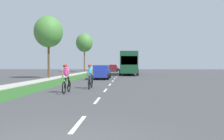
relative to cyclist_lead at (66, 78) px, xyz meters
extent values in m
plane|color=#424244|center=(2.03, 11.46, -0.81)|extent=(120.00, 120.00, 0.00)
cube|color=#2D6026|center=(-2.99, 11.46, -0.81)|extent=(2.50, 70.00, 0.01)
cube|color=#B2ADA3|center=(-5.06, 11.46, -0.81)|extent=(1.63, 70.00, 0.10)
cube|color=white|center=(2.03, -6.54, -0.81)|extent=(0.12, 1.80, 0.01)
cube|color=white|center=(2.03, -2.54, -0.81)|extent=(0.12, 1.80, 0.01)
cube|color=white|center=(2.03, 1.46, -0.81)|extent=(0.12, 1.80, 0.01)
cube|color=white|center=(2.03, 5.46, -0.81)|extent=(0.12, 1.80, 0.01)
cube|color=white|center=(2.03, 9.46, -0.81)|extent=(0.12, 1.80, 0.01)
cube|color=white|center=(2.03, 13.46, -0.81)|extent=(0.12, 1.80, 0.01)
cube|color=white|center=(2.03, 17.46, -0.81)|extent=(0.12, 1.80, 0.01)
cube|color=white|center=(2.03, 21.46, -0.81)|extent=(0.12, 1.80, 0.01)
cube|color=white|center=(2.03, 25.46, -0.81)|extent=(0.12, 1.80, 0.01)
cube|color=white|center=(2.03, 29.46, -0.81)|extent=(0.12, 1.80, 0.01)
cube|color=white|center=(2.03, 33.46, -0.81)|extent=(0.12, 1.80, 0.01)
cube|color=white|center=(2.03, 37.46, -0.81)|extent=(0.12, 1.80, 0.01)
cube|color=white|center=(2.03, 41.46, -0.81)|extent=(0.12, 1.80, 0.01)
torus|color=black|center=(0.00, 0.55, -0.47)|extent=(0.06, 0.68, 0.68)
torus|color=black|center=(0.00, -0.49, -0.47)|extent=(0.06, 0.68, 0.68)
cylinder|color=silver|center=(0.00, -0.07, -0.29)|extent=(0.04, 0.59, 0.43)
cylinder|color=silver|center=(0.00, 0.21, -0.19)|extent=(0.04, 0.04, 0.55)
cylinder|color=silver|center=(0.00, -0.02, 0.04)|extent=(0.03, 0.55, 0.03)
cylinder|color=black|center=(0.00, -0.47, 0.05)|extent=(0.42, 0.02, 0.02)
ellipsoid|color=#CC2D8C|center=(0.00, 0.05, 0.37)|extent=(0.30, 0.54, 0.63)
sphere|color=tan|center=(0.00, -0.23, 0.61)|extent=(0.20, 0.20, 0.20)
ellipsoid|color=red|center=(0.00, -0.23, 0.69)|extent=(0.24, 0.28, 0.16)
cylinder|color=tan|center=(-0.16, -0.23, 0.29)|extent=(0.07, 0.26, 0.45)
cylinder|color=tan|center=(0.16, -0.23, 0.29)|extent=(0.07, 0.26, 0.45)
cylinder|color=black|center=(-0.10, 0.13, -0.29)|extent=(0.10, 0.30, 0.60)
cylinder|color=black|center=(0.10, 0.08, -0.19)|extent=(0.10, 0.25, 0.61)
torus|color=black|center=(0.96, 2.96, -0.47)|extent=(0.06, 0.68, 0.68)
torus|color=black|center=(0.96, 1.92, -0.47)|extent=(0.06, 0.68, 0.68)
cylinder|color=#A5A8AD|center=(0.96, 2.34, -0.29)|extent=(0.04, 0.59, 0.43)
cylinder|color=#A5A8AD|center=(0.96, 2.62, -0.19)|extent=(0.04, 0.04, 0.55)
cylinder|color=#A5A8AD|center=(0.96, 2.39, 0.04)|extent=(0.03, 0.55, 0.03)
cylinder|color=black|center=(0.96, 1.94, 0.05)|extent=(0.42, 0.02, 0.02)
ellipsoid|color=#26A5CC|center=(0.96, 2.46, 0.37)|extent=(0.30, 0.54, 0.63)
sphere|color=tan|center=(0.96, 2.18, 0.61)|extent=(0.20, 0.20, 0.20)
ellipsoid|color=red|center=(0.96, 2.18, 0.69)|extent=(0.24, 0.28, 0.16)
cylinder|color=tan|center=(0.80, 2.18, 0.29)|extent=(0.07, 0.26, 0.45)
cylinder|color=tan|center=(1.12, 2.18, 0.29)|extent=(0.07, 0.26, 0.45)
cylinder|color=black|center=(0.86, 2.54, -0.29)|extent=(0.10, 0.30, 0.60)
cylinder|color=black|center=(1.06, 2.49, -0.19)|extent=(0.10, 0.25, 0.61)
cube|color=#23389E|center=(0.54, 12.71, -0.17)|extent=(1.76, 4.30, 0.76)
cube|color=#23389E|center=(0.54, 12.86, 0.45)|extent=(1.55, 2.24, 0.52)
cube|color=#1E2833|center=(0.54, 11.90, 0.43)|extent=(1.44, 0.08, 0.44)
cylinder|color=black|center=(-0.34, 11.38, -0.49)|extent=(0.22, 0.64, 0.64)
cylinder|color=black|center=(1.42, 11.38, -0.49)|extent=(0.22, 0.64, 0.64)
cylinder|color=black|center=(-0.34, 14.05, -0.49)|extent=(0.22, 0.64, 0.64)
cylinder|color=black|center=(1.42, 14.05, -0.49)|extent=(0.22, 0.64, 0.64)
cube|color=#194C2D|center=(3.73, 24.70, 1.12)|extent=(2.50, 11.60, 3.10)
cube|color=#1E2833|center=(3.73, 24.70, 1.52)|extent=(2.52, 10.67, 0.64)
cube|color=#1E2833|center=(3.73, 18.93, 1.37)|extent=(2.25, 0.06, 1.20)
cylinder|color=black|center=(2.48, 20.93, -0.33)|extent=(0.28, 0.96, 0.96)
cylinder|color=black|center=(4.98, 20.93, -0.33)|extent=(0.28, 0.96, 0.96)
cylinder|color=black|center=(2.48, 27.89, -0.33)|extent=(0.28, 0.96, 0.96)
cylinder|color=black|center=(4.98, 27.89, -0.33)|extent=(0.28, 0.96, 0.96)
cube|color=maroon|center=(0.24, 43.40, -0.09)|extent=(1.96, 5.10, 0.76)
cube|color=maroon|center=(0.24, 42.63, 0.51)|extent=(1.80, 1.78, 0.64)
cube|color=#1E2833|center=(0.24, 41.92, 0.49)|extent=(1.67, 0.08, 0.52)
cube|color=maroon|center=(-0.66, 44.42, 0.21)|extent=(0.08, 2.81, 0.40)
cube|color=maroon|center=(1.14, 44.42, 0.21)|extent=(0.08, 2.81, 0.40)
cube|color=maroon|center=(0.24, 45.91, 0.21)|extent=(1.80, 0.08, 0.40)
cylinder|color=black|center=(-0.74, 41.87, -0.43)|extent=(0.26, 0.76, 0.76)
cylinder|color=black|center=(1.22, 41.87, -0.43)|extent=(0.26, 0.76, 0.76)
cylinder|color=black|center=(-0.74, 44.93, -0.43)|extent=(0.26, 0.76, 0.76)
cylinder|color=black|center=(1.22, 44.93, -0.43)|extent=(0.26, 0.76, 0.76)
cube|color=#A5A8AD|center=(0.25, 53.19, 0.00)|extent=(1.90, 4.70, 1.00)
cube|color=#A5A8AD|center=(0.25, 53.39, 0.72)|extent=(1.71, 2.91, 0.52)
cube|color=#1E2833|center=(0.25, 52.13, 0.60)|extent=(1.56, 0.08, 0.44)
cylinder|color=black|center=(-0.70, 51.78, -0.45)|extent=(0.25, 0.72, 0.72)
cylinder|color=black|center=(1.20, 51.78, -0.45)|extent=(0.25, 0.72, 0.72)
cylinder|color=black|center=(-0.70, 54.60, -0.45)|extent=(0.25, 0.72, 0.72)
cylinder|color=black|center=(1.20, 54.60, -0.45)|extent=(0.25, 0.72, 0.72)
cylinder|color=brown|center=(-5.67, 13.71, 1.23)|extent=(0.24, 0.24, 4.09)
ellipsoid|color=#478438|center=(-5.67, 13.71, 4.59)|extent=(3.30, 3.30, 3.63)
cylinder|color=brown|center=(-5.95, 38.36, 1.70)|extent=(0.24, 0.24, 5.03)
ellipsoid|color=#478438|center=(-5.95, 38.36, 5.72)|extent=(3.75, 3.75, 4.13)
camera|label=1|loc=(3.26, -12.44, 0.73)|focal=36.81mm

